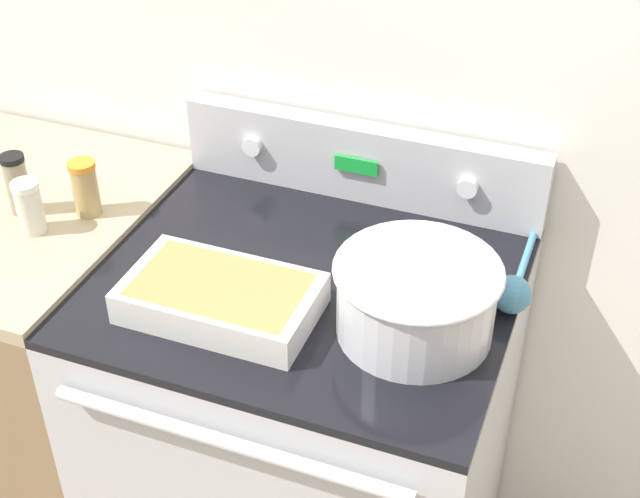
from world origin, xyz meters
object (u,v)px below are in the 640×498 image
object	(u,v)px
casserole_dish	(221,296)
spice_jar_white_cap	(29,207)
ladle	(514,290)
spice_jar_orange_cap	(85,188)
mixing_bowl	(416,295)
spice_jar_black_cap	(17,184)

from	to	relation	value
casserole_dish	spice_jar_white_cap	world-z (taller)	spice_jar_white_cap
ladle	spice_jar_orange_cap	xyz separation A→B (m)	(-0.84, -0.03, 0.04)
mixing_bowl	spice_jar_white_cap	xyz separation A→B (m)	(-0.76, 0.01, -0.01)
spice_jar_white_cap	spice_jar_black_cap	bearing A→B (deg)	141.23
casserole_dish	spice_jar_black_cap	size ratio (longest dim) A/B	2.59
mixing_bowl	casserole_dish	bearing A→B (deg)	-167.73
spice_jar_orange_cap	mixing_bowl	bearing A→B (deg)	-8.15
spice_jar_black_cap	spice_jar_white_cap	bearing A→B (deg)	-38.77
mixing_bowl	spice_jar_orange_cap	size ratio (longest dim) A/B	2.42
ladle	spice_jar_black_cap	size ratio (longest dim) A/B	2.38
casserole_dish	mixing_bowl	bearing A→B (deg)	12.27
casserole_dish	spice_jar_white_cap	bearing A→B (deg)	169.81
spice_jar_black_cap	casserole_dish	bearing A→B (deg)	-14.35
spice_jar_orange_cap	spice_jar_black_cap	size ratio (longest dim) A/B	0.91
spice_jar_orange_cap	spice_jar_white_cap	bearing A→B (deg)	-125.43
spice_jar_black_cap	spice_jar_orange_cap	bearing A→B (deg)	18.51
mixing_bowl	spice_jar_black_cap	xyz separation A→B (m)	(-0.83, 0.06, -0.00)
spice_jar_black_cap	ladle	bearing A→B (deg)	4.41
mixing_bowl	ladle	world-z (taller)	mixing_bowl
mixing_bowl	spice_jar_orange_cap	distance (m)	0.71
spice_jar_white_cap	spice_jar_black_cap	size ratio (longest dim) A/B	0.85
ladle	spice_jar_white_cap	size ratio (longest dim) A/B	2.81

